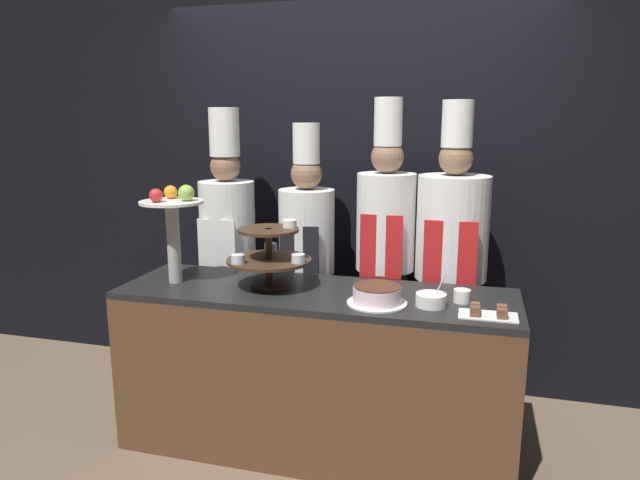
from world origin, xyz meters
name	(u,v)px	position (x,y,z in m)	size (l,w,h in m)	color
ground_plane	(298,479)	(0.00, 0.00, 0.00)	(14.00, 14.00, 0.00)	brown
wall_back	(354,176)	(0.00, 1.26, 1.40)	(10.00, 0.06, 2.80)	black
buffet_counter	(315,370)	(0.00, 0.32, 0.45)	(2.07, 0.63, 0.89)	brown
tiered_stand	(270,254)	(-0.25, 0.33, 1.07)	(0.45, 0.45, 0.36)	#3D2819
fruit_pedestal	(173,217)	(-0.78, 0.27, 1.25)	(0.34, 0.34, 0.54)	#B2ADA8
cake_round	(377,295)	(0.35, 0.19, 0.93)	(0.29, 0.29, 0.09)	white
cup_white	(462,296)	(0.74, 0.32, 0.92)	(0.08, 0.08, 0.06)	white
cake_square_tray	(488,312)	(0.86, 0.14, 0.91)	(0.26, 0.14, 0.05)	white
serving_bowl_near	(431,300)	(0.60, 0.22, 0.92)	(0.15, 0.15, 0.16)	white
chef_left	(228,242)	(-0.74, 0.87, 0.99)	(0.35, 0.35, 1.84)	black
chef_center_left	(307,253)	(-0.21, 0.87, 0.95)	(0.34, 0.34, 1.75)	#28282D
chef_center_right	(385,246)	(0.28, 0.87, 1.02)	(0.35, 0.35, 1.89)	#38332D
chef_right	(451,254)	(0.66, 0.87, 1.00)	(0.41, 0.41, 1.87)	#38332D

